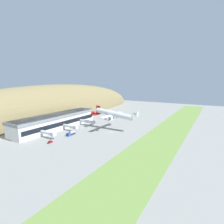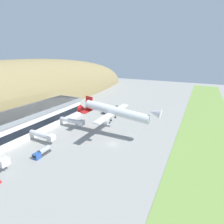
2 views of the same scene
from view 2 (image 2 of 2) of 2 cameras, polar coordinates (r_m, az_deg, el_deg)
The scene contains 11 objects.
ground_plane at distance 87.79m, azimuth 0.25°, elevation -10.46°, with size 456.90×456.90×0.00m, color gray.
grass_strip_foreground at distance 81.04m, azimuth 28.75°, elevation -15.64°, with size 411.21×29.56×0.08m, color #759947.
hill_backdrop at distance 166.08m, azimuth -24.97°, elevation 1.86°, with size 340.11×54.48×77.37m, color olive.
terminal_building at distance 106.37m, azimuth -27.94°, elevation -3.08°, with size 84.99×19.34×12.94m.
jetway_1 at distance 94.02m, azimuth -21.56°, elevation -7.08°, with size 3.38×15.47×5.43m.
jetway_2 at distance 107.85m, azimuth -12.62°, elevation -2.92°, with size 3.38×17.09×5.43m.
cargo_airplane at distance 91.09m, azimuth 0.82°, elevation 0.25°, with size 34.37×46.83×11.37m.
service_car_1 at distance 144.39m, azimuth 1.40°, elevation 1.61°, with size 4.47×1.98×1.66m.
fuel_truck at distance 84.19m, azimuth -21.82°, elevation -12.07°, with size 8.42×2.58×3.30m.
box_truck at distance 131.72m, azimuth -1.82°, elevation 0.34°, with size 8.19×2.41×3.33m.
traffic_cone_0 at distance 89.06m, azimuth -8.34°, elevation -10.02°, with size 0.52×0.52×0.58m.
Camera 2 is at (-68.74, -34.47, 42.34)m, focal length 28.00 mm.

